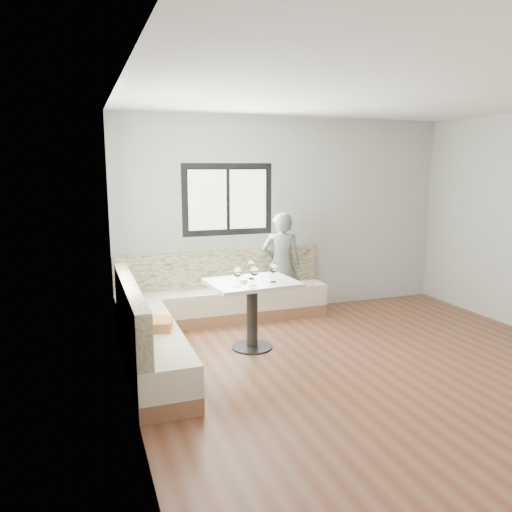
{
  "coord_description": "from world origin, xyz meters",
  "views": [
    {
      "loc": [
        -2.87,
        -4.18,
        2.11
      ],
      "look_at": [
        -0.95,
        1.2,
        1.08
      ],
      "focal_mm": 35.0,
      "sensor_mm": 36.0,
      "label": 1
    }
  ],
  "objects": [
    {
      "name": "room",
      "position": [
        -0.08,
        0.08,
        1.41
      ],
      "size": [
        5.01,
        5.01,
        2.81
      ],
      "color": "brown",
      "rests_on": "ground"
    },
    {
      "name": "banquette",
      "position": [
        -1.59,
        1.63,
        0.33
      ],
      "size": [
        2.9,
        2.8,
        0.95
      ],
      "color": "#965E3D",
      "rests_on": "ground"
    },
    {
      "name": "table",
      "position": [
        -1.03,
        1.1,
        0.6
      ],
      "size": [
        1.04,
        0.84,
        0.81
      ],
      "rotation": [
        0.0,
        0.0,
        0.08
      ],
      "color": "black",
      "rests_on": "ground"
    },
    {
      "name": "person",
      "position": [
        -0.23,
        2.15,
        0.74
      ],
      "size": [
        0.62,
        0.5,
        1.48
      ],
      "primitive_type": "imported",
      "rotation": [
        0.0,
        0.0,
        2.83
      ],
      "color": "slate",
      "rests_on": "ground"
    },
    {
      "name": "olive_ramekin",
      "position": [
        -1.14,
        1.07,
        0.82
      ],
      "size": [
        0.09,
        0.09,
        0.03
      ],
      "color": "white",
      "rests_on": "table"
    },
    {
      "name": "wine_glass_a",
      "position": [
        -1.27,
        0.9,
        0.96
      ],
      "size": [
        0.1,
        0.1,
        0.22
      ],
      "color": "white",
      "rests_on": "table"
    },
    {
      "name": "wine_glass_b",
      "position": [
        -1.07,
        0.9,
        0.96
      ],
      "size": [
        0.1,
        0.1,
        0.22
      ],
      "color": "white",
      "rests_on": "table"
    },
    {
      "name": "wine_glass_c",
      "position": [
        -0.82,
        0.96,
        0.96
      ],
      "size": [
        0.1,
        0.1,
        0.22
      ],
      "color": "white",
      "rests_on": "table"
    },
    {
      "name": "wine_glass_d",
      "position": [
        -1.0,
        1.2,
        0.96
      ],
      "size": [
        0.1,
        0.1,
        0.22
      ],
      "color": "white",
      "rests_on": "table"
    }
  ]
}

